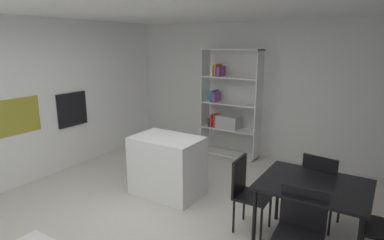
{
  "coord_description": "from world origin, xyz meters",
  "views": [
    {
      "loc": [
        2.41,
        -2.92,
        2.27
      ],
      "look_at": [
        0.17,
        0.62,
        1.25
      ],
      "focal_mm": 30.09,
      "sensor_mm": 36.0,
      "label": 1
    }
  ],
  "objects_px": {
    "open_bookshelf": "(227,107)",
    "dining_chair_far": "(321,185)",
    "dining_chair_island_side": "(246,188)",
    "built_in_oven": "(72,109)",
    "kitchen_island": "(167,166)",
    "dining_table": "(314,190)",
    "dining_chair_near": "(300,226)"
  },
  "relations": [
    {
      "from": "open_bookshelf",
      "to": "dining_chair_far",
      "type": "xyz_separation_m",
      "value": [
        2.19,
        -1.85,
        -0.42
      ]
    },
    {
      "from": "built_in_oven",
      "to": "kitchen_island",
      "type": "relative_size",
      "value": 0.6
    },
    {
      "from": "built_in_oven",
      "to": "kitchen_island",
      "type": "height_order",
      "value": "built_in_oven"
    },
    {
      "from": "open_bookshelf",
      "to": "dining_chair_island_side",
      "type": "xyz_separation_m",
      "value": [
        1.42,
        -2.34,
        -0.45
      ]
    },
    {
      "from": "dining_table",
      "to": "built_in_oven",
      "type": "bearing_deg",
      "value": 176.49
    },
    {
      "from": "kitchen_island",
      "to": "dining_chair_near",
      "type": "xyz_separation_m",
      "value": [
        2.15,
        -0.73,
        0.08
      ]
    },
    {
      "from": "dining_chair_near",
      "to": "dining_chair_island_side",
      "type": "bearing_deg",
      "value": 144.62
    },
    {
      "from": "dining_table",
      "to": "dining_chair_island_side",
      "type": "xyz_separation_m",
      "value": [
        -0.78,
        -0.0,
        -0.17
      ]
    },
    {
      "from": "dining_table",
      "to": "dining_chair_island_side",
      "type": "distance_m",
      "value": 0.8
    },
    {
      "from": "dining_chair_island_side",
      "to": "dining_chair_far",
      "type": "bearing_deg",
      "value": -59.34
    },
    {
      "from": "kitchen_island",
      "to": "dining_table",
      "type": "xyz_separation_m",
      "value": [
        2.15,
        -0.24,
        0.26
      ]
    },
    {
      "from": "built_in_oven",
      "to": "open_bookshelf",
      "type": "distance_m",
      "value": 2.95
    },
    {
      "from": "dining_chair_island_side",
      "to": "dining_chair_far",
      "type": "xyz_separation_m",
      "value": [
        0.76,
        0.49,
        0.03
      ]
    },
    {
      "from": "kitchen_island",
      "to": "dining_chair_island_side",
      "type": "xyz_separation_m",
      "value": [
        1.38,
        -0.25,
        0.09
      ]
    },
    {
      "from": "dining_table",
      "to": "dining_chair_island_side",
      "type": "bearing_deg",
      "value": -179.76
    },
    {
      "from": "built_in_oven",
      "to": "dining_table",
      "type": "height_order",
      "value": "built_in_oven"
    },
    {
      "from": "dining_table",
      "to": "dining_chair_far",
      "type": "distance_m",
      "value": 0.51
    },
    {
      "from": "dining_chair_island_side",
      "to": "dining_chair_near",
      "type": "relative_size",
      "value": 1.02
    },
    {
      "from": "dining_table",
      "to": "kitchen_island",
      "type": "bearing_deg",
      "value": 173.55
    },
    {
      "from": "dining_chair_island_side",
      "to": "dining_chair_near",
      "type": "xyz_separation_m",
      "value": [
        0.77,
        -0.49,
        -0.01
      ]
    },
    {
      "from": "kitchen_island",
      "to": "dining_chair_far",
      "type": "distance_m",
      "value": 2.16
    },
    {
      "from": "dining_chair_near",
      "to": "built_in_oven",
      "type": "bearing_deg",
      "value": 166.84
    },
    {
      "from": "built_in_oven",
      "to": "dining_chair_island_side",
      "type": "height_order",
      "value": "built_in_oven"
    },
    {
      "from": "dining_table",
      "to": "dining_chair_near",
      "type": "distance_m",
      "value": 0.52
    },
    {
      "from": "dining_chair_far",
      "to": "built_in_oven",
      "type": "bearing_deg",
      "value": 10.84
    },
    {
      "from": "dining_chair_island_side",
      "to": "open_bookshelf",
      "type": "bearing_deg",
      "value": 29.25
    },
    {
      "from": "built_in_oven",
      "to": "dining_table",
      "type": "distance_m",
      "value": 4.32
    },
    {
      "from": "dining_table",
      "to": "dining_chair_island_side",
      "type": "height_order",
      "value": "dining_chair_island_side"
    },
    {
      "from": "kitchen_island",
      "to": "dining_chair_far",
      "type": "relative_size",
      "value": 1.06
    },
    {
      "from": "built_in_oven",
      "to": "kitchen_island",
      "type": "bearing_deg",
      "value": -0.54
    },
    {
      "from": "open_bookshelf",
      "to": "dining_table",
      "type": "height_order",
      "value": "open_bookshelf"
    },
    {
      "from": "kitchen_island",
      "to": "open_bookshelf",
      "type": "xyz_separation_m",
      "value": [
        -0.05,
        2.1,
        0.54
      ]
    }
  ]
}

